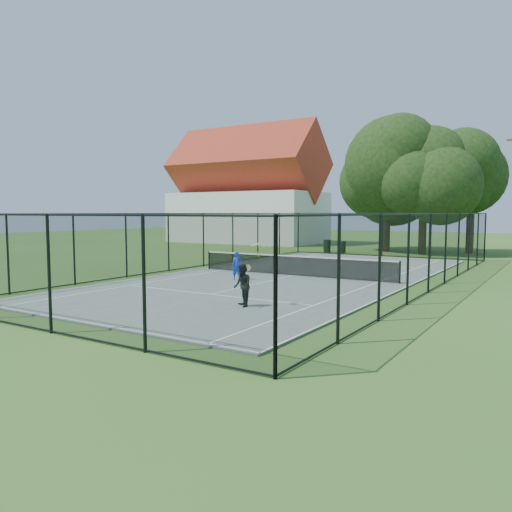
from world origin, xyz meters
The scene contains 12 objects.
ground centered at (0.00, 0.00, 0.00)m, with size 120.00×120.00×0.00m, color #345E20.
tennis_court centered at (0.00, 0.00, 0.03)m, with size 11.00×24.00×0.06m, color #59685E.
tennis_net centered at (0.00, 0.00, 0.58)m, with size 10.08×0.08×0.95m.
fence centered at (0.00, 0.00, 1.50)m, with size 13.10×26.10×3.00m.
tree_near_left centered at (-1.15, 17.56, 5.91)m, with size 7.37×7.37×9.61m.
tree_near_mid centered at (1.83, 16.60, 4.87)m, with size 6.05×6.05×7.91m.
tree_near_right centered at (4.63, 19.31, 5.36)m, with size 6.11×6.11×8.44m.
building centered at (-17.00, 22.00, 4.93)m, with size 15.30×8.15×11.87m.
trash_bin_left centered at (-4.57, 14.03, 0.49)m, with size 0.58×0.58×0.97m.
trash_bin_right centered at (-3.41, 14.17, 0.45)m, with size 0.58×0.58×0.90m.
player_blue centered at (-1.42, -2.63, 0.68)m, with size 0.85×0.54×1.25m.
player_black centered at (2.26, -7.73, 0.74)m, with size 1.01×0.90×2.02m.
Camera 1 is at (10.92, -20.67, 3.03)m, focal length 35.00 mm.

